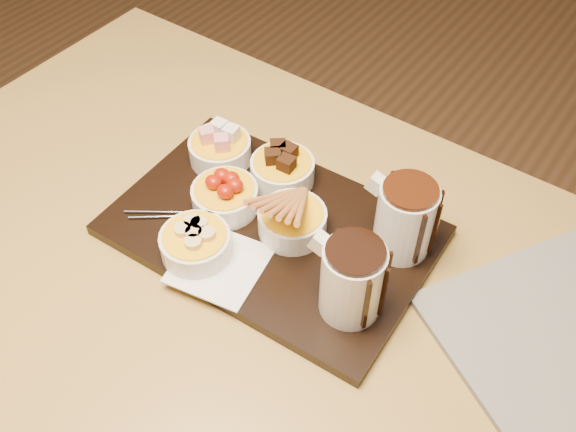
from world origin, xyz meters
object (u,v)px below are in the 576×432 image
Objects in this scene: dining_table at (239,289)px; pitcher_milk_chocolate at (405,220)px; pitcher_dark_chocolate at (352,281)px; serving_board at (272,230)px; bowl_strawberries at (225,198)px.

pitcher_milk_chocolate is (0.20, 0.13, 0.17)m from dining_table.
dining_table is 10.75× the size of pitcher_dark_chocolate.
pitcher_dark_chocolate is (0.17, -0.05, 0.06)m from serving_board.
dining_table is 2.61× the size of serving_board.
pitcher_milk_chocolate reaches higher than bowl_strawberries.
pitcher_milk_chocolate is (0.25, 0.09, 0.04)m from bowl_strawberries.
bowl_strawberries reaches higher than serving_board.
pitcher_dark_chocolate and pitcher_milk_chocolate have the same top height.
serving_board is at bearing 64.72° from dining_table.
pitcher_dark_chocolate reaches higher than bowl_strawberries.
dining_table is at bearing 177.94° from pitcher_dark_chocolate.
dining_table is 0.29m from pitcher_milk_chocolate.
pitcher_milk_chocolate is at bearing 85.60° from pitcher_dark_chocolate.
bowl_strawberries is (-0.08, -0.01, 0.03)m from serving_board.
pitcher_dark_chocolate is at bearing -10.12° from bowl_strawberries.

